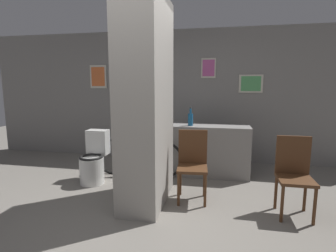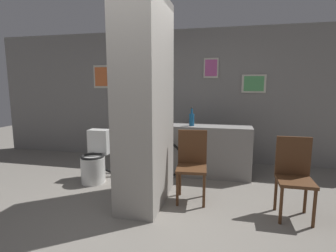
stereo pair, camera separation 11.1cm
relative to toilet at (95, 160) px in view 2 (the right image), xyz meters
The scene contains 9 objects.
ground_plane 1.48m from the toilet, 46.68° to the right, with size 14.00×14.00×0.00m, color slate.
wall_back 2.10m from the toilet, 57.83° to the left, with size 8.00×0.09×2.60m.
pillar_center 1.49m from the toilet, 26.28° to the right, with size 0.53×1.10×2.60m.
counter_shelf 1.87m from the toilet, 20.79° to the left, with size 1.37×0.44×0.85m.
toilet is the anchor object (origin of this frame).
chair_near_pillar 1.63m from the toilet, 11.30° to the right, with size 0.42×0.42×0.93m.
chair_by_doorway 2.86m from the toilet, 10.33° to the right, with size 0.39×0.39×0.93m.
bicycle 0.71m from the toilet, 33.03° to the left, with size 1.55×0.42×0.67m.
bottle_tall 1.70m from the toilet, 22.72° to the left, with size 0.08×0.08×0.32m.
Camera 2 is at (1.04, -2.62, 1.52)m, focal length 28.00 mm.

